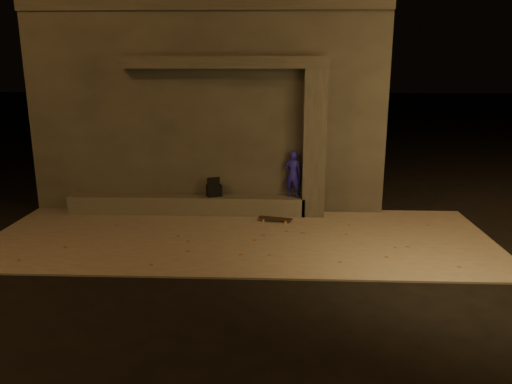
{
  "coord_description": "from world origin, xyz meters",
  "views": [
    {
      "loc": [
        0.81,
        -8.43,
        3.74
      ],
      "look_at": [
        0.35,
        2.0,
        1.06
      ],
      "focal_mm": 35.0,
      "sensor_mm": 36.0,
      "label": 1
    }
  ],
  "objects_px": {
    "backpack": "(214,189)",
    "skateboard": "(275,219)",
    "skateboarder": "(293,174)",
    "column": "(314,144)"
  },
  "relations": [
    {
      "from": "backpack",
      "to": "skateboard",
      "type": "height_order",
      "value": "backpack"
    },
    {
      "from": "skateboarder",
      "to": "backpack",
      "type": "height_order",
      "value": "skateboarder"
    },
    {
      "from": "column",
      "to": "skateboard",
      "type": "relative_size",
      "value": 4.23
    },
    {
      "from": "backpack",
      "to": "skateboard",
      "type": "bearing_deg",
      "value": -45.07
    },
    {
      "from": "skateboarder",
      "to": "backpack",
      "type": "bearing_deg",
      "value": 18.1
    },
    {
      "from": "column",
      "to": "skateboarder",
      "type": "bearing_deg",
      "value": 180.0
    },
    {
      "from": "backpack",
      "to": "skateboard",
      "type": "distance_m",
      "value": 1.78
    },
    {
      "from": "column",
      "to": "backpack",
      "type": "xyz_separation_m",
      "value": [
        -2.49,
        0.0,
        -1.18
      ]
    },
    {
      "from": "column",
      "to": "backpack",
      "type": "distance_m",
      "value": 2.75
    },
    {
      "from": "skateboarder",
      "to": "skateboard",
      "type": "relative_size",
      "value": 1.39
    }
  ]
}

